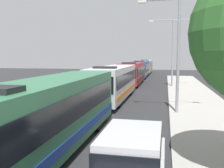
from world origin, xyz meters
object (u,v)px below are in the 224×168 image
Objects in this scene: bus_second_in_line at (114,82)px; bus_fourth_in_line at (141,68)px; bus_lead at (50,113)px; bus_middle at (132,73)px; streetlamp_mid at (179,42)px; white_suv at (131,163)px; streetlamp_far at (173,45)px; bus_rear at (146,66)px.

bus_fourth_in_line is at bearing 90.00° from bus_second_in_line.
bus_middle is at bearing 90.00° from bus_lead.
bus_lead is 10.47m from streetlamp_mid.
bus_lead is 1.59× the size of streetlamp_mid.
white_suv is at bearing -76.90° from bus_second_in_line.
bus_second_in_line is at bearing 103.10° from white_suv.
bus_middle is at bearing 161.71° from streetlamp_far.
white_suv is (3.70, -2.69, -0.66)m from bus_lead.
bus_middle is at bearing 106.85° from streetlamp_mid.
bus_lead is 1.11× the size of bus_fourth_in_line.
streetlamp_mid is at bearing -79.91° from bus_fourth_in_line.
bus_fourth_in_line is (0.00, 12.50, 0.00)m from bus_middle.
streetlamp_far is at bearing -69.30° from bus_fourth_in_line.
streetlamp_far is (5.40, -14.29, 3.71)m from bus_fourth_in_line.
bus_fourth_in_line is at bearing 100.09° from streetlamp_mid.
bus_fourth_in_line is at bearing 95.11° from white_suv.
streetlamp_far is at bearing -78.45° from bus_rear.
bus_lead is 2.63× the size of white_suv.
streetlamp_mid is (5.40, -4.84, 3.24)m from bus_second_in_line.
bus_lead is 25.27m from streetlamp_far.
bus_rear is at bearing 93.95° from white_suv.
bus_second_in_line is 16.33m from white_suv.
white_suv is 0.60× the size of streetlamp_mid.
streetlamp_far is (5.40, -1.78, 3.71)m from bus_middle.
white_suv is at bearing -98.74° from streetlamp_mid.
bus_rear is at bearing 101.55° from streetlamp_far.
streetlamp_mid reaches higher than bus_second_in_line.
streetlamp_far reaches higher than bus_lead.
bus_middle reaches higher than white_suv.
bus_rear is 27.20m from streetlamp_far.
bus_rear reaches higher than white_suv.
bus_second_in_line is 1.35× the size of streetlamp_far.
white_suv is at bearing -86.05° from bus_rear.
streetlamp_far is at bearing 64.27° from bus_second_in_line.
bus_lead is 4.62m from white_suv.
bus_middle is at bearing 90.00° from bus_second_in_line.
bus_lead is 1.06× the size of bus_second_in_line.
bus_middle is 18.90m from streetlamp_mid.
bus_second_in_line is 1.01× the size of bus_rear.
bus_rear is (0.00, 24.62, 0.00)m from bus_middle.
streetlamp_far is (5.40, -26.40, 3.71)m from bus_rear.
bus_middle is 12.50m from bus_fourth_in_line.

